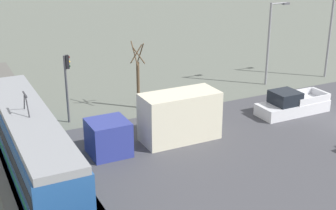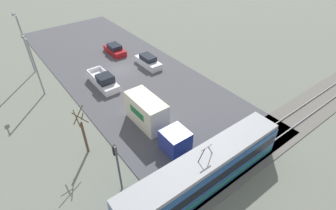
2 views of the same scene
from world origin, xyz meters
name	(u,v)px [view 1 (image 1 of 2)]	position (x,y,z in m)	size (l,w,h in m)	color
rail_bed	(50,199)	(0.00, 21.30, 0.05)	(57.47, 4.40, 0.22)	#5B5954
light_rail_tram	(30,140)	(4.17, 21.30, 1.64)	(15.53, 2.75, 4.34)	#235193
box_truck	(163,121)	(3.51, 13.14, 1.54)	(2.34, 8.57, 3.17)	navy
pickup_truck	(291,105)	(3.88, 2.35, 0.76)	(2.04, 5.59, 1.81)	silver
traffic_light_pole	(67,79)	(9.79, 17.51, 3.20)	(0.28, 0.47, 4.91)	#47474C
street_tree	(138,78)	(10.31, 11.95, 2.36)	(1.22, 1.01, 5.18)	brown
street_lamp_near_crossing	(271,37)	(10.66, -0.78, 4.23)	(0.36, 1.95, 7.24)	gray
street_lamp_mid_block	(332,28)	(10.04, -7.23, 4.60)	(0.36, 1.95, 7.95)	gray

